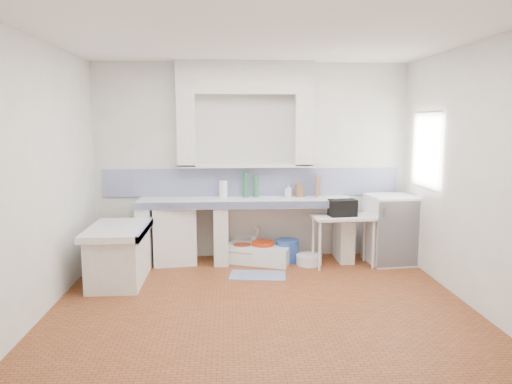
{
  "coord_description": "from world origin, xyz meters",
  "views": [
    {
      "loc": [
        -0.35,
        -4.89,
        1.97
      ],
      "look_at": [
        0.0,
        1.0,
        1.1
      ],
      "focal_mm": 33.48,
      "sensor_mm": 36.0,
      "label": 1
    }
  ],
  "objects": [
    {
      "name": "ceiling",
      "position": [
        0.0,
        0.0,
        2.8
      ],
      "size": [
        4.5,
        4.5,
        0.0
      ],
      "primitive_type": "plane",
      "rotation": [
        3.14,
        0.0,
        0.0
      ],
      "color": "white",
      "rests_on": "ground"
    },
    {
      "name": "bucket_red",
      "position": [
        -0.16,
        1.68,
        0.12
      ],
      "size": [
        0.31,
        0.31,
        0.25
      ],
      "primitive_type": "cylinder",
      "rotation": [
        0.0,
        0.0,
        0.19
      ],
      "color": "red",
      "rests_on": "ground"
    },
    {
      "name": "counter_lip",
      "position": [
        -0.1,
        1.42,
        0.86
      ],
      "size": [
        3.0,
        0.04,
        0.1
      ],
      "primitive_type": "cube",
      "color": "navy",
      "rests_on": "ground"
    },
    {
      "name": "water_bottle_a",
      "position": [
        0.02,
        1.85,
        0.17
      ],
      "size": [
        0.12,
        0.12,
        0.34
      ],
      "primitive_type": "cylinder",
      "rotation": [
        0.0,
        0.0,
        -0.37
      ],
      "color": "silver",
      "rests_on": "ground"
    },
    {
      "name": "fridge",
      "position": [
        1.93,
        1.53,
        0.48
      ],
      "size": [
        0.68,
        0.68,
        0.96
      ],
      "primitive_type": "cube",
      "rotation": [
        0.0,
        0.0,
        0.11
      ],
      "color": "white",
      "rests_on": "ground"
    },
    {
      "name": "paper_towel",
      "position": [
        -0.42,
        1.85,
        1.02
      ],
      "size": [
        0.16,
        0.16,
        0.24
      ],
      "primitive_type": "cylinder",
      "rotation": [
        0.0,
        0.0,
        0.39
      ],
      "color": "white",
      "rests_on": "counter_slab"
    },
    {
      "name": "basin_white",
      "position": [
        0.77,
        1.49,
        0.07
      ],
      "size": [
        0.37,
        0.37,
        0.14
      ],
      "primitive_type": "cylinder",
      "rotation": [
        0.0,
        0.0,
        0.05
      ],
      "color": "white",
      "rests_on": "ground"
    },
    {
      "name": "knife_block",
      "position": [
        0.67,
        1.84,
        0.99
      ],
      "size": [
        0.11,
        0.1,
        0.18
      ],
      "primitive_type": "cube",
      "rotation": [
        0.0,
        0.0,
        0.37
      ],
      "color": "brown",
      "rests_on": "counter_slab"
    },
    {
      "name": "wall_front",
      "position": [
        0.0,
        -2.0,
        1.4
      ],
      "size": [
        4.5,
        0.0,
        4.5
      ],
      "primitive_type": "plane",
      "rotation": [
        -1.57,
        0.0,
        0.0
      ],
      "color": "white",
      "rests_on": "ground"
    },
    {
      "name": "counter_slab",
      "position": [
        -0.1,
        1.7,
        0.86
      ],
      "size": [
        3.0,
        0.6,
        0.08
      ],
      "primitive_type": "cube",
      "color": "white",
      "rests_on": "ground"
    },
    {
      "name": "cutting_board",
      "position": [
        0.94,
        1.85,
        1.05
      ],
      "size": [
        0.1,
        0.21,
        0.3
      ],
      "primitive_type": "cube",
      "rotation": [
        0.0,
        0.0,
        -0.38
      ],
      "color": "brown",
      "rests_on": "counter_slab"
    },
    {
      "name": "peninsula_lip",
      "position": [
        -1.37,
        0.9,
        0.66
      ],
      "size": [
        0.04,
        1.1,
        0.1
      ],
      "primitive_type": "cube",
      "color": "navy",
      "rests_on": "ground"
    },
    {
      "name": "green_bottle_a",
      "position": [
        -0.1,
        1.85,
        1.08
      ],
      "size": [
        0.08,
        0.08,
        0.37
      ],
      "primitive_type": "cylinder",
      "rotation": [
        0.0,
        0.0,
        0.03
      ],
      "color": "#29663D",
      "rests_on": "counter_slab"
    },
    {
      "name": "black_bag",
      "position": [
        1.2,
        1.39,
        0.81
      ],
      "size": [
        0.38,
        0.25,
        0.23
      ],
      "primitive_type": "cube",
      "rotation": [
        0.0,
        0.0,
        0.13
      ],
      "color": "black",
      "rests_on": "side_table"
    },
    {
      "name": "soap_bottle",
      "position": [
        0.52,
        1.85,
        1.0
      ],
      "size": [
        0.11,
        0.11,
        0.19
      ],
      "primitive_type": "imported",
      "rotation": [
        0.0,
        0.0,
        -0.3
      ],
      "color": "white",
      "rests_on": "counter_slab"
    },
    {
      "name": "backsplash",
      "position": [
        0.0,
        1.99,
        1.1
      ],
      "size": [
        4.27,
        0.03,
        0.4
      ],
      "primitive_type": "cube",
      "color": "navy",
      "rests_on": "ground"
    },
    {
      "name": "wall_left",
      "position": [
        -2.25,
        0.0,
        1.4
      ],
      "size": [
        0.0,
        4.5,
        4.5
      ],
      "primitive_type": "plane",
      "rotation": [
        1.57,
        0.0,
        1.57
      ],
      "color": "white",
      "rests_on": "ground"
    },
    {
      "name": "peninsula_base",
      "position": [
        -1.7,
        0.9,
        0.31
      ],
      "size": [
        0.6,
        1.0,
        0.62
      ],
      "primitive_type": "cube",
      "color": "white",
      "rests_on": "ground"
    },
    {
      "name": "rug",
      "position": [
        0.02,
        1.03,
        0.01
      ],
      "size": [
        0.76,
        0.5,
        0.01
      ],
      "primitive_type": "cube",
      "rotation": [
        0.0,
        0.0,
        -0.13
      ],
      "color": "#364882",
      "rests_on": "ground"
    },
    {
      "name": "peninsula_top",
      "position": [
        -1.7,
        0.9,
        0.66
      ],
      "size": [
        0.7,
        1.1,
        0.08
      ],
      "primitive_type": "cube",
      "color": "white",
      "rests_on": "ground"
    },
    {
      "name": "counter_pier_right",
      "position": [
        1.3,
        1.7,
        0.41
      ],
      "size": [
        0.2,
        0.55,
        0.82
      ],
      "primitive_type": "cube",
      "color": "white",
      "rests_on": "ground"
    },
    {
      "name": "bucket_blue",
      "position": [
        0.48,
        1.66,
        0.16
      ],
      "size": [
        0.41,
        0.41,
        0.31
      ],
      "primitive_type": "cylinder",
      "rotation": [
        0.0,
        0.0,
        -0.28
      ],
      "color": "#274DAA",
      "rests_on": "ground"
    },
    {
      "name": "alcove_mass",
      "position": [
        -0.1,
        1.88,
        2.58
      ],
      "size": [
        1.9,
        0.25,
        0.45
      ],
      "primitive_type": "cube",
      "color": "white",
      "rests_on": "ground"
    },
    {
      "name": "bucket_orange",
      "position": [
        0.14,
        1.65,
        0.15
      ],
      "size": [
        0.38,
        0.38,
        0.3
      ],
      "primitive_type": "cylinder",
      "rotation": [
        0.0,
        0.0,
        0.2
      ],
      "color": "red",
      "rests_on": "ground"
    },
    {
      "name": "floor",
      "position": [
        0.0,
        0.0,
        0.0
      ],
      "size": [
        4.5,
        4.5,
        0.0
      ],
      "primitive_type": "plane",
      "color": "brown",
      "rests_on": "ground"
    },
    {
      "name": "water_bottle_b",
      "position": [
        0.13,
        1.85,
        0.14
      ],
      "size": [
        0.09,
        0.09,
        0.28
      ],
      "primitive_type": "cylinder",
      "rotation": [
        0.0,
        0.0,
        0.24
      ],
      "color": "silver",
      "rests_on": "ground"
    },
    {
      "name": "side_table",
      "position": [
        1.22,
        1.42,
        0.35
      ],
      "size": [
        0.87,
        0.51,
        0.04
      ],
      "primitive_type": "cube",
      "rotation": [
        0.0,
        0.0,
        0.06
      ],
      "color": "white",
      "rests_on": "ground"
    },
    {
      "name": "wall_back",
      "position": [
        0.0,
        2.0,
        1.4
      ],
      "size": [
        4.5,
        0.0,
        4.5
      ],
      "primitive_type": "plane",
      "rotation": [
        1.57,
        0.0,
        0.0
      ],
      "color": "white",
      "rests_on": "ground"
    },
    {
      "name": "window_frame",
      "position": [
        2.42,
        1.2,
        1.6
      ],
      "size": [
        0.35,
        0.86,
        1.06
      ],
      "primitive_type": "cube",
      "color": "#331D10",
      "rests_on": "ground"
    },
    {
      "name": "counter_pier_mid",
      "position": [
        -0.45,
        1.7,
        0.41
      ],
      "size": [
        0.2,
        0.55,
        0.82
      ],
      "primitive_type": "cube",
      "color": "white",
      "rests_on": "ground"
    },
    {
      "name": "counter_pier_left",
      "position": [
        -1.5,
        1.7,
        0.41
      ],
      "size": [
        0.2,
        0.55,
        0.82
      ],
      "primitive_type": "cube",
      "color": "white",
      "rests_on": "ground"
    },
    {
      "name": "sink",
      "position": [
        0.08,
        1.65,
        0.11
      ],
      "size": [
        1.01,
        0.77,
        0.22
      ],
      "primitive_type": "cube",
      "rotation": [
        0.0,
        0.0,
        -0.35
      ],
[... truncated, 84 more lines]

